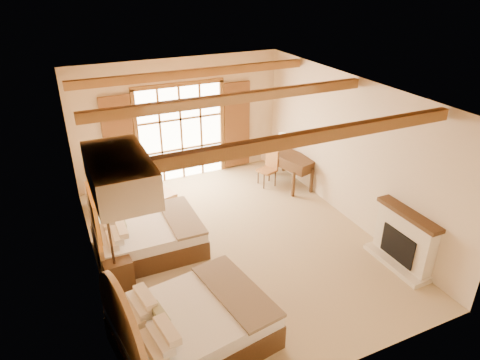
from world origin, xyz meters
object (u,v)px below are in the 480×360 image
armchair (118,192)px  desk (288,168)px  bed_far (141,235)px  bed_near (183,325)px  nightstand (118,272)px

armchair → desk: desk is taller
bed_far → armchair: (-0.07, 2.11, -0.03)m
bed_near → bed_far: bearing=81.9°
bed_far → nightstand: (-0.61, -0.81, -0.12)m
desk → bed_near: bearing=-151.5°
bed_near → armchair: (-0.09, 4.76, -0.06)m
bed_far → armchair: bed_far is taller
armchair → bed_far: bearing=105.3°
nightstand → desk: desk is taller
bed_far → desk: (4.25, 1.48, 0.03)m
armchair → bed_near: bearing=104.6°
bed_far → armchair: size_ratio=2.46×
nightstand → desk: size_ratio=0.36×
nightstand → armchair: size_ratio=0.69×
bed_near → desk: 5.91m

